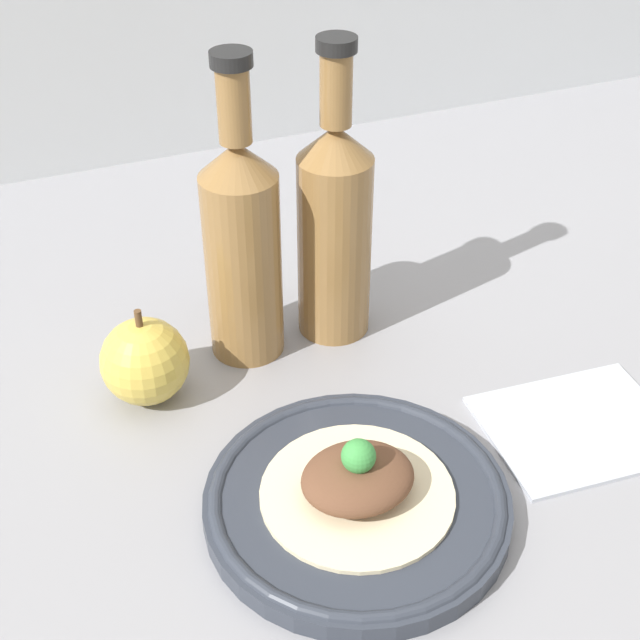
{
  "coord_description": "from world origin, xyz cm",
  "views": [
    {
      "loc": [
        -28.35,
        -58.08,
        53.43
      ],
      "look_at": [
        -6.18,
        -3.47,
        10.24
      ],
      "focal_mm": 50.0,
      "sensor_mm": 36.0,
      "label": 1
    }
  ],
  "objects_px": {
    "plate": "(357,501)",
    "apple": "(145,361)",
    "plated_food": "(358,481)",
    "cider_bottle_left": "(242,244)",
    "cider_bottle_right": "(333,225)"
  },
  "relations": [
    {
      "from": "plated_food",
      "to": "cider_bottle_left",
      "type": "bearing_deg",
      "value": 93.03
    },
    {
      "from": "plate",
      "to": "apple",
      "type": "distance_m",
      "value": 0.23
    },
    {
      "from": "plated_food",
      "to": "apple",
      "type": "xyz_separation_m",
      "value": [
        -0.12,
        0.2,
        0.01
      ]
    },
    {
      "from": "plated_food",
      "to": "cider_bottle_left",
      "type": "distance_m",
      "value": 0.25
    },
    {
      "from": "plate",
      "to": "plated_food",
      "type": "relative_size",
      "value": 1.58
    },
    {
      "from": "plate",
      "to": "cider_bottle_left",
      "type": "xyz_separation_m",
      "value": [
        -0.01,
        0.23,
        0.11
      ]
    },
    {
      "from": "plate",
      "to": "apple",
      "type": "xyz_separation_m",
      "value": [
        -0.12,
        0.2,
        0.03
      ]
    },
    {
      "from": "apple",
      "to": "plated_food",
      "type": "bearing_deg",
      "value": -58.93
    },
    {
      "from": "cider_bottle_left",
      "to": "apple",
      "type": "xyz_separation_m",
      "value": [
        -0.11,
        -0.04,
        -0.08
      ]
    },
    {
      "from": "plate",
      "to": "apple",
      "type": "relative_size",
      "value": 2.54
    },
    {
      "from": "cider_bottle_left",
      "to": "apple",
      "type": "height_order",
      "value": "cider_bottle_left"
    },
    {
      "from": "plated_food",
      "to": "cider_bottle_left",
      "type": "height_order",
      "value": "cider_bottle_left"
    },
    {
      "from": "plate",
      "to": "apple",
      "type": "height_order",
      "value": "apple"
    },
    {
      "from": "cider_bottle_left",
      "to": "apple",
      "type": "relative_size",
      "value": 3.09
    },
    {
      "from": "cider_bottle_left",
      "to": "cider_bottle_right",
      "type": "xyz_separation_m",
      "value": [
        0.09,
        0.0,
        0.0
      ]
    }
  ]
}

